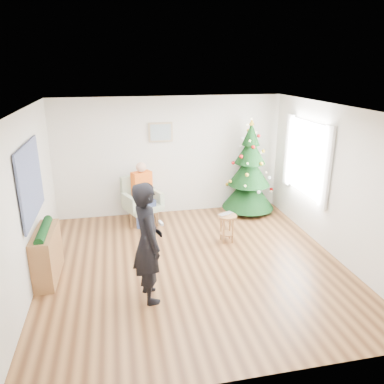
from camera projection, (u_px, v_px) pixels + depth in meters
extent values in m
plane|color=brown|center=(193.00, 265.00, 6.36)|extent=(5.00, 5.00, 0.00)
plane|color=white|center=(194.00, 109.00, 5.51)|extent=(5.00, 5.00, 0.00)
plane|color=silver|center=(170.00, 156.00, 8.25)|extent=(5.00, 0.00, 5.00)
plane|color=silver|center=(247.00, 275.00, 3.62)|extent=(5.00, 0.00, 5.00)
plane|color=silver|center=(26.00, 204.00, 5.45)|extent=(0.00, 5.00, 5.00)
plane|color=silver|center=(336.00, 183.00, 6.42)|extent=(0.00, 5.00, 5.00)
cube|color=white|center=(307.00, 158.00, 7.27)|extent=(0.04, 1.30, 1.40)
cube|color=white|center=(326.00, 168.00, 6.57)|extent=(0.05, 0.25, 1.50)
cube|color=white|center=(288.00, 150.00, 7.96)|extent=(0.05, 0.25, 1.50)
cylinder|color=#3F2816|center=(248.00, 206.00, 8.63)|extent=(0.09, 0.09, 0.27)
cone|color=black|center=(248.00, 191.00, 8.51)|extent=(1.17, 1.17, 0.77)
cone|color=black|center=(249.00, 170.00, 8.35)|extent=(0.94, 0.94, 0.68)
cone|color=black|center=(250.00, 150.00, 8.20)|extent=(0.68, 0.68, 0.59)
cone|color=black|center=(251.00, 134.00, 8.09)|extent=(0.40, 0.40, 0.50)
cone|color=gold|center=(252.00, 122.00, 8.00)|extent=(0.13, 0.13, 0.13)
cylinder|color=brown|center=(227.00, 216.00, 7.04)|extent=(0.36, 0.36, 0.04)
cylinder|color=brown|center=(227.00, 233.00, 7.15)|extent=(0.27, 0.27, 0.02)
imported|color=silver|center=(227.00, 215.00, 7.03)|extent=(0.35, 0.30, 0.02)
cube|color=#9BA988|center=(143.00, 207.00, 7.96)|extent=(0.88, 0.86, 0.12)
cube|color=#9BA988|center=(136.00, 188.00, 8.08)|extent=(0.68, 0.38, 0.60)
cube|color=#9BA988|center=(129.00, 203.00, 7.74)|extent=(0.30, 0.53, 0.30)
cube|color=#9BA988|center=(156.00, 197.00, 8.09)|extent=(0.30, 0.53, 0.30)
cube|color=navy|center=(143.00, 202.00, 7.85)|extent=(0.52, 0.53, 0.14)
cube|color=#D15413|center=(142.00, 184.00, 7.94)|extent=(0.46, 0.36, 0.55)
sphere|color=tan|center=(141.00, 167.00, 7.80)|extent=(0.22, 0.22, 0.22)
imported|color=black|center=(148.00, 243.00, 5.19)|extent=(0.53, 0.71, 1.76)
cube|color=white|center=(161.00, 223.00, 5.11)|extent=(0.06, 0.13, 0.04)
cube|color=brown|center=(47.00, 255.00, 5.86)|extent=(0.33, 1.01, 0.80)
cylinder|color=black|center=(44.00, 230.00, 5.72)|extent=(0.14, 0.90, 0.14)
cube|color=black|center=(31.00, 181.00, 5.66)|extent=(0.03, 1.50, 1.15)
cube|color=tan|center=(161.00, 132.00, 8.00)|extent=(0.52, 0.03, 0.42)
cube|color=gray|center=(161.00, 132.00, 7.98)|extent=(0.44, 0.02, 0.34)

